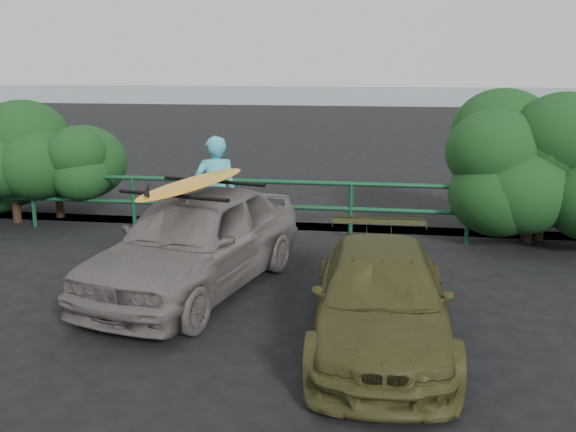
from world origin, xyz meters
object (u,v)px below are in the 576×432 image
olive_vehicle (381,298)px  man (216,193)px  surfboard (194,183)px  guardrail (294,209)px  sedan (196,240)px

olive_vehicle → man: size_ratio=1.92×
man → surfboard: bearing=77.8°
man → surfboard: 2.08m
olive_vehicle → guardrail: bearing=108.4°
sedan → man: (-0.24, 1.99, 0.25)m
sedan → surfboard: bearing=0.0°
man → olive_vehicle: bearing=110.1°
man → surfboard: man is taller
surfboard → guardrail: bearing=85.4°
sedan → man: man is taller
guardrail → man: 1.54m
guardrail → olive_vehicle: size_ratio=3.83×
sedan → olive_vehicle: size_ratio=1.13×
sedan → olive_vehicle: 2.88m
sedan → surfboard: (0.00, 0.00, 0.79)m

